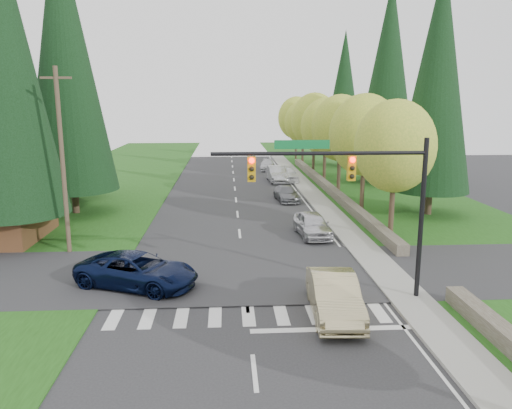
{
  "coord_description": "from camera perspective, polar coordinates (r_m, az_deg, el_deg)",
  "views": [
    {
      "loc": [
        -0.79,
        -15.0,
        8.24
      ],
      "look_at": [
        0.77,
        11.04,
        2.8
      ],
      "focal_mm": 35.0,
      "sensor_mm": 36.0,
      "label": 1
    }
  ],
  "objects": [
    {
      "name": "parked_car_a",
      "position": [
        31.03,
        6.46,
        -2.27
      ],
      "size": [
        2.13,
        4.52,
        1.5
      ],
      "primitive_type": "imported",
      "rotation": [
        0.0,
        0.0,
        0.08
      ],
      "color": "silver",
      "rests_on": "ground"
    },
    {
      "name": "conifer_w_c",
      "position": [
        38.78,
        -21.02,
        15.54
      ],
      "size": [
        6.46,
        6.46,
        20.8
      ],
      "color": "#38281C",
      "rests_on": "ground"
    },
    {
      "name": "decid_tree_6",
      "position": [
        71.74,
        4.64,
        9.84
      ],
      "size": [
        5.2,
        5.2,
        8.86
      ],
      "color": "#38281C",
      "rests_on": "ground"
    },
    {
      "name": "decid_tree_1",
      "position": [
        37.47,
        12.31,
        7.77
      ],
      "size": [
        5.2,
        5.2,
        8.8
      ],
      "color": "#38281C",
      "rests_on": "ground"
    },
    {
      "name": "stone_wall_north",
      "position": [
        46.65,
        8.23,
        1.92
      ],
      "size": [
        0.7,
        40.0,
        0.7
      ],
      "primitive_type": "cube",
      "color": "#4C4438",
      "rests_on": "ground"
    },
    {
      "name": "ground",
      "position": [
        17.14,
        -0.38,
        -16.96
      ],
      "size": [
        120.0,
        120.0,
        0.0
      ],
      "primitive_type": "plane",
      "color": "#28282B",
      "rests_on": "ground"
    },
    {
      "name": "traffic_signal",
      "position": [
        20.43,
        11.25,
        2.38
      ],
      "size": [
        8.7,
        0.37,
        6.8
      ],
      "color": "black",
      "rests_on": "ground"
    },
    {
      "name": "decid_tree_2",
      "position": [
        44.19,
        9.61,
        8.61
      ],
      "size": [
        5.0,
        5.0,
        8.82
      ],
      "color": "#38281C",
      "rests_on": "ground"
    },
    {
      "name": "conifer_e_b",
      "position": [
        51.55,
        14.87,
        14.24
      ],
      "size": [
        6.12,
        6.12,
        19.8
      ],
      "color": "#38281C",
      "rests_on": "ground"
    },
    {
      "name": "decid_tree_4",
      "position": [
        57.93,
        6.69,
        9.54
      ],
      "size": [
        5.4,
        5.4,
        9.18
      ],
      "color": "#38281C",
      "rests_on": "ground"
    },
    {
      "name": "suv_navy",
      "position": [
        23.19,
        -13.41,
        -7.35
      ],
      "size": [
        6.09,
        4.51,
        1.54
      ],
      "primitive_type": "imported",
      "rotation": [
        0.0,
        0.0,
        1.17
      ],
      "color": "black",
      "rests_on": "ground"
    },
    {
      "name": "grass_east",
      "position": [
        38.51,
        17.64,
        -1.1
      ],
      "size": [
        14.0,
        110.0,
        0.06
      ],
      "primitive_type": "cube",
      "color": "#1E4A13",
      "rests_on": "ground"
    },
    {
      "name": "utility_pole",
      "position": [
        28.54,
        -21.25,
        4.75
      ],
      "size": [
        1.6,
        0.24,
        10.0
      ],
      "color": "#473828",
      "rests_on": "ground"
    },
    {
      "name": "sedan_champagne",
      "position": [
        19.91,
        8.92,
        -10.26
      ],
      "size": [
        2.0,
        5.05,
        1.64
      ],
      "primitive_type": "imported",
      "rotation": [
        0.0,
        0.0,
        -0.05
      ],
      "color": "#CABB86",
      "rests_on": "ground"
    },
    {
      "name": "curb_east",
      "position": [
        38.51,
        6.88,
        -0.57
      ],
      "size": [
        0.2,
        80.0,
        0.13
      ],
      "primitive_type": "cube",
      "color": "gray",
      "rests_on": "ground"
    },
    {
      "name": "decid_tree_5",
      "position": [
        64.82,
        5.42,
        9.33
      ],
      "size": [
        4.8,
        4.8,
        8.3
      ],
      "color": "#38281C",
      "rests_on": "ground"
    },
    {
      "name": "sidewalk_east",
      "position": [
        38.67,
        8.12,
        -0.55
      ],
      "size": [
        1.8,
        80.0,
        0.13
      ],
      "primitive_type": "cube",
      "color": "gray",
      "rests_on": "ground"
    },
    {
      "name": "conifer_e_a",
      "position": [
        38.03,
        20.02,
        13.43
      ],
      "size": [
        5.44,
        5.44,
        17.8
      ],
      "color": "#38281C",
      "rests_on": "ground"
    },
    {
      "name": "conifer_e_c",
      "position": [
        64.73,
        10.01,
        12.53
      ],
      "size": [
        5.1,
        5.1,
        16.8
      ],
      "color": "#38281C",
      "rests_on": "ground"
    },
    {
      "name": "parked_car_d",
      "position": [
        51.91,
        3.41,
        3.54
      ],
      "size": [
        2.53,
        5.01,
        1.64
      ],
      "primitive_type": "imported",
      "rotation": [
        0.0,
        0.0,
        0.13
      ],
      "color": "silver",
      "rests_on": "ground"
    },
    {
      "name": "parked_car_b",
      "position": [
        41.86,
        3.53,
        1.25
      ],
      "size": [
        2.09,
        4.35,
        1.22
      ],
      "primitive_type": "imported",
      "rotation": [
        0.0,
        0.0,
        0.09
      ],
      "color": "slate",
      "rests_on": "ground"
    },
    {
      "name": "cross_street",
      "position": [
        24.45,
        -1.39,
        -7.92
      ],
      "size": [
        120.0,
        8.0,
        0.1
      ],
      "primitive_type": "cube",
      "color": "#28282B",
      "rests_on": "ground"
    },
    {
      "name": "conifer_w_a",
      "position": [
        31.57,
        -27.19,
        15.16
      ],
      "size": [
        6.12,
        6.12,
        19.8
      ],
      "color": "#38281C",
      "rests_on": "ground"
    },
    {
      "name": "decid_tree_0",
      "position": [
        30.79,
        15.61,
        6.42
      ],
      "size": [
        4.8,
        4.8,
        8.37
      ],
      "color": "#38281C",
      "rests_on": "ground"
    },
    {
      "name": "parked_car_e",
      "position": [
        60.54,
        1.32,
        4.54
      ],
      "size": [
        2.15,
        4.38,
        1.23
      ],
      "primitive_type": "imported",
      "rotation": [
        0.0,
        0.0,
        -0.11
      ],
      "color": "silver",
      "rests_on": "ground"
    },
    {
      "name": "grass_west",
      "position": [
        37.97,
        -22.11,
        -1.59
      ],
      "size": [
        14.0,
        110.0,
        0.06
      ],
      "primitive_type": "cube",
      "color": "#1E4A13",
      "rests_on": "ground"
    },
    {
      "name": "parked_car_c",
      "position": [
        51.73,
        2.4,
        3.5
      ],
      "size": [
        1.98,
        4.97,
        1.61
      ],
      "primitive_type": "imported",
      "rotation": [
        0.0,
        0.0,
        0.06
      ],
      "color": "#AFB0B4",
      "rests_on": "ground"
    },
    {
      "name": "conifer_w_e",
      "position": [
        45.03,
        -21.11,
        13.63
      ],
      "size": [
        5.78,
        5.78,
        18.8
      ],
      "color": "#38281C",
      "rests_on": "ground"
    },
    {
      "name": "decid_tree_3",
      "position": [
        51.06,
        7.95,
        8.77
      ],
      "size": [
        5.0,
        5.0,
        8.55
      ],
      "color": "#38281C",
      "rests_on": "ground"
    }
  ]
}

